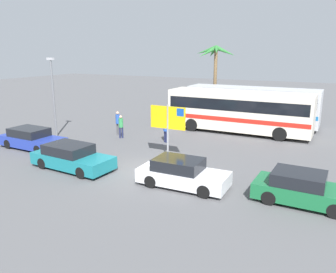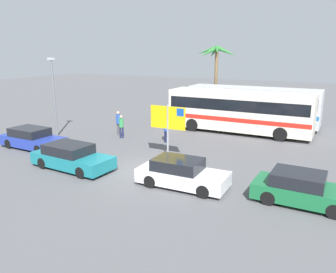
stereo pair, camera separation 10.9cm
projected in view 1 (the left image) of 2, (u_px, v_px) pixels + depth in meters
ground at (144, 171)px, 17.68m from camera, size 120.00×120.00×0.00m
bus_front_coach at (238, 110)px, 25.77m from camera, size 10.80×2.62×3.17m
bus_rear_coach at (252, 104)px, 28.53m from camera, size 10.80×2.62×3.17m
ferry_sign at (169, 120)px, 19.23m from camera, size 2.20×0.11×3.20m
car_green at (302, 189)px, 13.86m from camera, size 4.00×1.90×1.32m
car_teal at (72, 157)px, 17.99m from camera, size 4.66×2.10×1.32m
car_white at (182, 173)px, 15.58m from camera, size 4.22×1.81×1.32m
car_blue at (32, 139)px, 21.76m from camera, size 4.54×1.89×1.32m
pedestrian_by_bus at (121, 125)px, 24.25m from camera, size 0.32×0.32×1.68m
pedestrian_crossing_lot at (166, 129)px, 23.11m from camera, size 0.32×0.32×1.66m
pedestrian_near_sign at (118, 121)px, 25.21m from camera, size 0.32×0.32×1.78m
lamp_post_left_side at (53, 94)px, 24.31m from camera, size 0.56×0.20×5.69m
palm_tree_seaside at (215, 58)px, 31.78m from camera, size 3.84×3.61×6.67m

